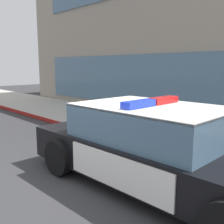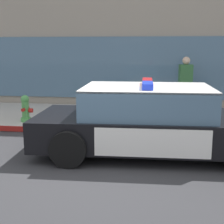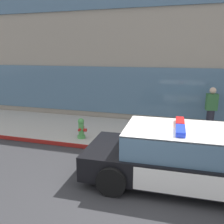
# 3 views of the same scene
# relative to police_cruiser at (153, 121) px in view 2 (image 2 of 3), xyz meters

# --- Properties ---
(ground) EXTENTS (48.00, 48.00, 0.00)m
(ground) POSITION_rel_police_cruiser_xyz_m (-1.16, -0.66, -0.68)
(ground) COLOR #303033
(sidewalk) EXTENTS (48.00, 3.40, 0.15)m
(sidewalk) POSITION_rel_police_cruiser_xyz_m (-1.16, 2.99, -0.61)
(sidewalk) COLOR #B2ADA3
(sidewalk) RESTS_ON ground
(curb_red_paint) EXTENTS (28.80, 0.04, 0.14)m
(curb_red_paint) POSITION_rel_police_cruiser_xyz_m (-1.16, 1.28, -0.61)
(curb_red_paint) COLOR maroon
(curb_red_paint) RESTS_ON ground
(storefront_building) EXTENTS (24.74, 10.14, 7.55)m
(storefront_building) POSITION_rel_police_cruiser_xyz_m (-0.51, 9.76, 3.10)
(storefront_building) COLOR gray
(storefront_building) RESTS_ON ground
(police_cruiser) EXTENTS (4.89, 2.24, 1.49)m
(police_cruiser) POSITION_rel_police_cruiser_xyz_m (0.00, 0.00, 0.00)
(police_cruiser) COLOR black
(police_cruiser) RESTS_ON ground
(fire_hydrant) EXTENTS (0.34, 0.39, 0.73)m
(fire_hydrant) POSITION_rel_police_cruiser_xyz_m (-3.45, 1.83, -0.18)
(fire_hydrant) COLOR #4C994C
(fire_hydrant) RESTS_ON sidewalk
(pedestrian_on_sidewalk) EXTENTS (0.44, 0.32, 1.71)m
(pedestrian_on_sidewalk) POSITION_rel_police_cruiser_xyz_m (0.98, 3.87, 0.33)
(pedestrian_on_sidewalk) COLOR #23232D
(pedestrian_on_sidewalk) RESTS_ON sidewalk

